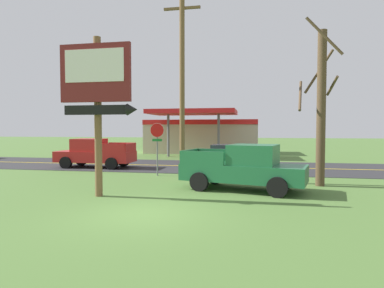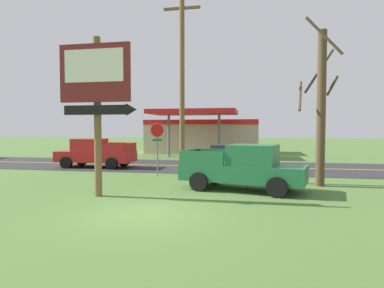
{
  "view_description": "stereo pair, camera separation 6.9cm",
  "coord_description": "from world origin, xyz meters",
  "px_view_note": "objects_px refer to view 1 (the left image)",
  "views": [
    {
      "loc": [
        3.34,
        -9.52,
        2.61
      ],
      "look_at": [
        0.0,
        8.0,
        1.8
      ],
      "focal_mm": 30.62,
      "sensor_mm": 36.0,
      "label": 1
    },
    {
      "loc": [
        3.41,
        -9.5,
        2.61
      ],
      "look_at": [
        0.0,
        8.0,
        1.8
      ],
      "focal_mm": 30.62,
      "sensor_mm": 36.0,
      "label": 2
    }
  ],
  "objects_px": {
    "utility_pole": "(182,76)",
    "pickup_red_on_road": "(95,153)",
    "pickup_green_parked_on_lawn": "(244,168)",
    "car_silver_mid_lane": "(227,157)",
    "stop_sign": "(157,140)",
    "bare_tree": "(321,105)",
    "gas_station": "(202,135)",
    "motel_sign": "(98,89)"
  },
  "relations": [
    {
      "from": "utility_pole",
      "to": "pickup_red_on_road",
      "type": "xyz_separation_m",
      "value": [
        -7.04,
        4.23,
        -4.36
      ]
    },
    {
      "from": "pickup_green_parked_on_lawn",
      "to": "car_silver_mid_lane",
      "type": "bearing_deg",
      "value": 101.32
    },
    {
      "from": "stop_sign",
      "to": "bare_tree",
      "type": "bearing_deg",
      "value": -12.15
    },
    {
      "from": "gas_station",
      "to": "car_silver_mid_lane",
      "type": "distance_m",
      "value": 15.8
    },
    {
      "from": "gas_station",
      "to": "car_silver_mid_lane",
      "type": "bearing_deg",
      "value": -75.47
    },
    {
      "from": "utility_pole",
      "to": "car_silver_mid_lane",
      "type": "bearing_deg",
      "value": 65.55
    },
    {
      "from": "stop_sign",
      "to": "bare_tree",
      "type": "distance_m",
      "value": 8.67
    },
    {
      "from": "motel_sign",
      "to": "utility_pole",
      "type": "xyz_separation_m",
      "value": [
        2.26,
        4.67,
        1.18
      ]
    },
    {
      "from": "utility_pole",
      "to": "car_silver_mid_lane",
      "type": "distance_m",
      "value": 6.46
    },
    {
      "from": "pickup_red_on_road",
      "to": "car_silver_mid_lane",
      "type": "xyz_separation_m",
      "value": [
        8.96,
        0.0,
        -0.13
      ]
    },
    {
      "from": "motel_sign",
      "to": "utility_pole",
      "type": "height_order",
      "value": "utility_pole"
    },
    {
      "from": "pickup_red_on_road",
      "to": "car_silver_mid_lane",
      "type": "bearing_deg",
      "value": 0.0
    },
    {
      "from": "gas_station",
      "to": "car_silver_mid_lane",
      "type": "height_order",
      "value": "gas_station"
    },
    {
      "from": "bare_tree",
      "to": "pickup_green_parked_on_lawn",
      "type": "height_order",
      "value": "bare_tree"
    },
    {
      "from": "utility_pole",
      "to": "pickup_red_on_road",
      "type": "bearing_deg",
      "value": 148.96
    },
    {
      "from": "gas_station",
      "to": "pickup_green_parked_on_lawn",
      "type": "bearing_deg",
      "value": -76.42
    },
    {
      "from": "utility_pole",
      "to": "bare_tree",
      "type": "bearing_deg",
      "value": -4.08
    },
    {
      "from": "pickup_green_parked_on_lawn",
      "to": "bare_tree",
      "type": "bearing_deg",
      "value": 27.31
    },
    {
      "from": "utility_pole",
      "to": "bare_tree",
      "type": "height_order",
      "value": "utility_pole"
    },
    {
      "from": "utility_pole",
      "to": "bare_tree",
      "type": "distance_m",
      "value": 6.8
    },
    {
      "from": "pickup_red_on_road",
      "to": "car_silver_mid_lane",
      "type": "height_order",
      "value": "pickup_red_on_road"
    },
    {
      "from": "bare_tree",
      "to": "car_silver_mid_lane",
      "type": "xyz_separation_m",
      "value": [
        -4.66,
        4.7,
        -2.87
      ]
    },
    {
      "from": "motel_sign",
      "to": "car_silver_mid_lane",
      "type": "bearing_deg",
      "value": 64.83
    },
    {
      "from": "bare_tree",
      "to": "pickup_green_parked_on_lawn",
      "type": "distance_m",
      "value": 4.68
    },
    {
      "from": "car_silver_mid_lane",
      "to": "pickup_red_on_road",
      "type": "bearing_deg",
      "value": -180.0
    },
    {
      "from": "bare_tree",
      "to": "stop_sign",
      "type": "bearing_deg",
      "value": 167.85
    },
    {
      "from": "motel_sign",
      "to": "gas_station",
      "type": "height_order",
      "value": "motel_sign"
    },
    {
      "from": "bare_tree",
      "to": "car_silver_mid_lane",
      "type": "relative_size",
      "value": 1.79
    },
    {
      "from": "gas_station",
      "to": "pickup_red_on_road",
      "type": "xyz_separation_m",
      "value": [
        -5.01,
        -15.25,
        -0.98
      ]
    },
    {
      "from": "bare_tree",
      "to": "gas_station",
      "type": "bearing_deg",
      "value": 113.35
    },
    {
      "from": "motel_sign",
      "to": "bare_tree",
      "type": "height_order",
      "value": "bare_tree"
    },
    {
      "from": "stop_sign",
      "to": "utility_pole",
      "type": "relative_size",
      "value": 0.3
    },
    {
      "from": "bare_tree",
      "to": "utility_pole",
      "type": "bearing_deg",
      "value": 175.92
    },
    {
      "from": "pickup_red_on_road",
      "to": "car_silver_mid_lane",
      "type": "distance_m",
      "value": 8.96
    },
    {
      "from": "stop_sign",
      "to": "motel_sign",
      "type": "bearing_deg",
      "value": -95.08
    },
    {
      "from": "bare_tree",
      "to": "motel_sign",
      "type": "bearing_deg",
      "value": -154.62
    },
    {
      "from": "stop_sign",
      "to": "car_silver_mid_lane",
      "type": "height_order",
      "value": "stop_sign"
    },
    {
      "from": "pickup_red_on_road",
      "to": "utility_pole",
      "type": "bearing_deg",
      "value": -31.04
    },
    {
      "from": "motel_sign",
      "to": "utility_pole",
      "type": "distance_m",
      "value": 5.32
    },
    {
      "from": "motel_sign",
      "to": "car_silver_mid_lane",
      "type": "relative_size",
      "value": 1.46
    },
    {
      "from": "pickup_green_parked_on_lawn",
      "to": "pickup_red_on_road",
      "type": "height_order",
      "value": "same"
    },
    {
      "from": "utility_pole",
      "to": "pickup_red_on_road",
      "type": "distance_m",
      "value": 9.3
    }
  ]
}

